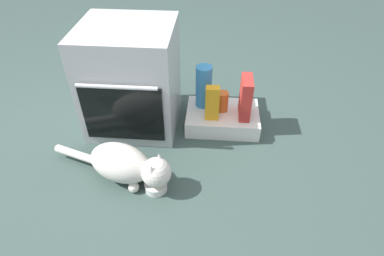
{
  "coord_description": "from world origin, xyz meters",
  "views": [
    {
      "loc": [
        0.46,
        -1.41,
        1.44
      ],
      "look_at": [
        0.35,
        0.03,
        0.25
      ],
      "focal_mm": 30.17,
      "sensor_mm": 36.0,
      "label": 1
    }
  ],
  "objects_px": {
    "pantry_cabinet": "(222,118)",
    "water_bottle": "(204,86)",
    "food_bowl": "(156,186)",
    "cat": "(126,164)",
    "cereal_box": "(246,98)",
    "juice_carton": "(212,103)",
    "oven": "(131,78)",
    "sauce_jar": "(222,101)"
  },
  "relations": [
    {
      "from": "oven",
      "to": "cat",
      "type": "relative_size",
      "value": 0.93
    },
    {
      "from": "pantry_cabinet",
      "to": "cat",
      "type": "xyz_separation_m",
      "value": [
        -0.54,
        -0.56,
        0.07
      ]
    },
    {
      "from": "sauce_jar",
      "to": "cat",
      "type": "bearing_deg",
      "value": -132.51
    },
    {
      "from": "pantry_cabinet",
      "to": "food_bowl",
      "type": "xyz_separation_m",
      "value": [
        -0.37,
        -0.62,
        -0.03
      ]
    },
    {
      "from": "cat",
      "to": "cereal_box",
      "type": "xyz_separation_m",
      "value": [
        0.68,
        0.54,
        0.13
      ]
    },
    {
      "from": "water_bottle",
      "to": "juice_carton",
      "type": "distance_m",
      "value": 0.17
    },
    {
      "from": "oven",
      "to": "water_bottle",
      "type": "height_order",
      "value": "oven"
    },
    {
      "from": "juice_carton",
      "to": "pantry_cabinet",
      "type": "bearing_deg",
      "value": 46.58
    },
    {
      "from": "food_bowl",
      "to": "water_bottle",
      "type": "relative_size",
      "value": 0.43
    },
    {
      "from": "cat",
      "to": "cereal_box",
      "type": "bearing_deg",
      "value": 56.44
    },
    {
      "from": "water_bottle",
      "to": "juice_carton",
      "type": "xyz_separation_m",
      "value": [
        0.06,
        -0.15,
        -0.03
      ]
    },
    {
      "from": "food_bowl",
      "to": "water_bottle",
      "type": "height_order",
      "value": "water_bottle"
    },
    {
      "from": "pantry_cabinet",
      "to": "food_bowl",
      "type": "relative_size",
      "value": 3.87
    },
    {
      "from": "food_bowl",
      "to": "water_bottle",
      "type": "distance_m",
      "value": 0.77
    },
    {
      "from": "oven",
      "to": "food_bowl",
      "type": "height_order",
      "value": "oven"
    },
    {
      "from": "cereal_box",
      "to": "juice_carton",
      "type": "relative_size",
      "value": 1.17
    },
    {
      "from": "cereal_box",
      "to": "juice_carton",
      "type": "bearing_deg",
      "value": -166.79
    },
    {
      "from": "cat",
      "to": "juice_carton",
      "type": "relative_size",
      "value": 3.15
    },
    {
      "from": "sauce_jar",
      "to": "pantry_cabinet",
      "type": "bearing_deg",
      "value": -65.35
    },
    {
      "from": "water_bottle",
      "to": "juice_carton",
      "type": "height_order",
      "value": "water_bottle"
    },
    {
      "from": "pantry_cabinet",
      "to": "cereal_box",
      "type": "relative_size",
      "value": 1.78
    },
    {
      "from": "oven",
      "to": "food_bowl",
      "type": "xyz_separation_m",
      "value": [
        0.24,
        -0.62,
        -0.32
      ]
    },
    {
      "from": "oven",
      "to": "cereal_box",
      "type": "xyz_separation_m",
      "value": [
        0.75,
        -0.03,
        -0.09
      ]
    },
    {
      "from": "juice_carton",
      "to": "water_bottle",
      "type": "bearing_deg",
      "value": 113.29
    },
    {
      "from": "cat",
      "to": "juice_carton",
      "type": "height_order",
      "value": "juice_carton"
    },
    {
      "from": "food_bowl",
      "to": "sauce_jar",
      "type": "height_order",
      "value": "sauce_jar"
    },
    {
      "from": "food_bowl",
      "to": "cereal_box",
      "type": "xyz_separation_m",
      "value": [
        0.51,
        0.59,
        0.23
      ]
    },
    {
      "from": "oven",
      "to": "juice_carton",
      "type": "bearing_deg",
      "value": -8.11
    },
    {
      "from": "food_bowl",
      "to": "water_bottle",
      "type": "xyz_separation_m",
      "value": [
        0.23,
        0.69,
        0.24
      ]
    },
    {
      "from": "water_bottle",
      "to": "sauce_jar",
      "type": "distance_m",
      "value": 0.16
    },
    {
      "from": "cat",
      "to": "sauce_jar",
      "type": "relative_size",
      "value": 5.41
    },
    {
      "from": "oven",
      "to": "water_bottle",
      "type": "xyz_separation_m",
      "value": [
        0.47,
        0.07,
        -0.08
      ]
    },
    {
      "from": "cereal_box",
      "to": "juice_carton",
      "type": "height_order",
      "value": "cereal_box"
    },
    {
      "from": "oven",
      "to": "juice_carton",
      "type": "height_order",
      "value": "oven"
    },
    {
      "from": "cat",
      "to": "water_bottle",
      "type": "distance_m",
      "value": 0.76
    },
    {
      "from": "oven",
      "to": "cereal_box",
      "type": "relative_size",
      "value": 2.51
    },
    {
      "from": "cereal_box",
      "to": "oven",
      "type": "bearing_deg",
      "value": 178.0
    },
    {
      "from": "oven",
      "to": "cereal_box",
      "type": "distance_m",
      "value": 0.76
    },
    {
      "from": "pantry_cabinet",
      "to": "water_bottle",
      "type": "bearing_deg",
      "value": 153.29
    },
    {
      "from": "juice_carton",
      "to": "oven",
      "type": "bearing_deg",
      "value": 171.89
    },
    {
      "from": "food_bowl",
      "to": "juice_carton",
      "type": "distance_m",
      "value": 0.65
    },
    {
      "from": "pantry_cabinet",
      "to": "sauce_jar",
      "type": "height_order",
      "value": "sauce_jar"
    }
  ]
}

